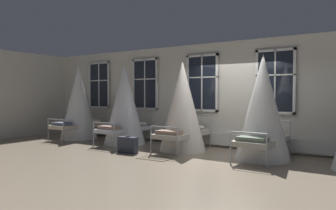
# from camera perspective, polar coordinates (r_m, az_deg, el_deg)

# --- Properties ---
(ground) EXTENTS (28.97, 28.97, 0.00)m
(ground) POSITION_cam_1_polar(r_m,az_deg,el_deg) (8.87, 8.77, -8.58)
(ground) COLOR gray
(back_wall_with_windows) EXTENTS (15.49, 0.10, 3.17)m
(back_wall_with_windows) POSITION_cam_1_polar(r_m,az_deg,el_deg) (9.90, 11.99, 1.74)
(back_wall_with_windows) COLOR beige
(back_wall_with_windows) RESTS_ON ground
(window_bank) EXTENTS (12.32, 0.10, 2.77)m
(window_bank) POSITION_cam_1_polar(r_m,az_deg,el_deg) (9.81, 11.70, -1.45)
(window_bank) COLOR black
(window_bank) RESTS_ON ground
(cot_first) EXTENTS (1.34, 2.01, 2.64)m
(cot_first) POSITION_cam_1_polar(r_m,az_deg,el_deg) (12.27, -15.28, 0.28)
(cot_first) COLOR #9EA3A8
(cot_first) RESTS_ON ground
(cot_second) EXTENTS (1.34, 2.01, 2.59)m
(cot_second) POSITION_cam_1_polar(r_m,az_deg,el_deg) (10.69, -7.55, -0.03)
(cot_second) COLOR #9EA3A8
(cot_second) RESTS_ON ground
(cot_third) EXTENTS (1.34, 2.01, 2.57)m
(cot_third) POSITION_cam_1_polar(r_m,az_deg,el_deg) (9.35, 2.53, -0.37)
(cot_third) COLOR #9EA3A8
(cot_third) RESTS_ON ground
(cot_fourth) EXTENTS (1.34, 2.00, 2.59)m
(cot_fourth) POSITION_cam_1_polar(r_m,az_deg,el_deg) (8.38, 16.13, -0.61)
(cot_fourth) COLOR #9EA3A8
(cot_fourth) RESTS_ON ground
(rug_third) EXTENTS (0.82, 0.60, 0.01)m
(rug_third) POSITION_cam_1_polar(r_m,az_deg,el_deg) (8.33, -2.20, -9.20)
(rug_third) COLOR brown
(rug_third) RESTS_ON ground
(suitcase_dark) EXTENTS (0.57, 0.25, 0.47)m
(suitcase_dark) POSITION_cam_1_polar(r_m,az_deg,el_deg) (9.11, -7.01, -6.87)
(suitcase_dark) COLOR #2D3342
(suitcase_dark) RESTS_ON ground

